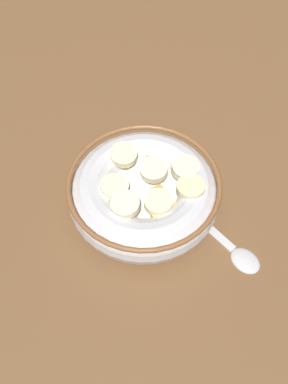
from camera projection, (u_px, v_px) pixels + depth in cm
name	position (u px, v px, depth cm)	size (l,w,h in cm)	color
ground_plane	(144.00, 210.00, 55.39)	(131.45, 131.45, 2.00)	brown
cereal_bowl	(144.00, 193.00, 52.20)	(18.15, 18.15, 5.91)	silver
spoon	(229.00, 245.00, 51.08)	(10.01, 13.75, 0.80)	silver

